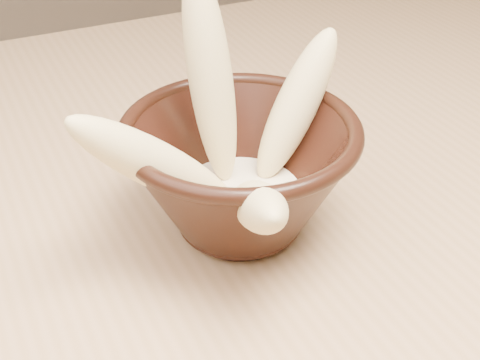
# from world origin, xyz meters

# --- Properties ---
(table) EXTENTS (1.20, 0.80, 0.75)m
(table) POSITION_xyz_m (0.00, 0.00, 0.67)
(table) COLOR tan
(table) RESTS_ON ground
(bowl) EXTENTS (0.18, 0.18, 0.10)m
(bowl) POSITION_xyz_m (-0.23, -0.08, 0.81)
(bowl) COLOR black
(bowl) RESTS_ON table
(milk_puddle) EXTENTS (0.10, 0.10, 0.01)m
(milk_puddle) POSITION_xyz_m (-0.23, -0.08, 0.78)
(milk_puddle) COLOR #F1E1C2
(milk_puddle) RESTS_ON bowl
(banana_upright) EXTENTS (0.05, 0.07, 0.17)m
(banana_upright) POSITION_xyz_m (-0.24, -0.05, 0.87)
(banana_upright) COLOR #F3D98F
(banana_upright) RESTS_ON bowl
(banana_left) EXTENTS (0.13, 0.04, 0.12)m
(banana_left) POSITION_xyz_m (-0.30, -0.09, 0.84)
(banana_left) COLOR #F3D98F
(banana_left) RESTS_ON bowl
(banana_right) EXTENTS (0.10, 0.06, 0.13)m
(banana_right) POSITION_xyz_m (-0.18, -0.07, 0.84)
(banana_right) COLOR #F3D98F
(banana_right) RESTS_ON bowl
(banana_front) EXTENTS (0.07, 0.14, 0.10)m
(banana_front) POSITION_xyz_m (-0.25, -0.15, 0.82)
(banana_front) COLOR #F3D98F
(banana_front) RESTS_ON bowl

